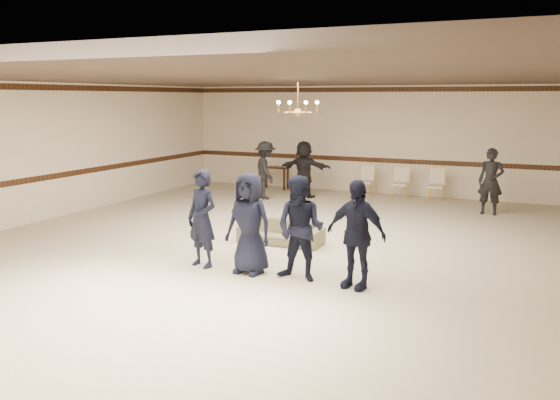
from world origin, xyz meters
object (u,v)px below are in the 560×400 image
(adult_right, at_px, (491,182))
(adult_mid, at_px, (304,169))
(boy_a, at_px, (202,219))
(banquet_chair_left, at_px, (366,182))
(console_table, at_px, (275,178))
(chandelier, at_px, (298,96))
(boy_d, at_px, (356,234))
(boy_b, at_px, (249,223))
(settee, at_px, (281,231))
(banquet_chair_mid, at_px, (400,184))
(banquet_chair_right, at_px, (436,186))
(adult_left, at_px, (265,170))
(boy_c, at_px, (300,229))

(adult_right, bearing_deg, adult_mid, 179.88)
(boy_a, relative_size, banquet_chair_left, 1.86)
(adult_mid, bearing_deg, console_table, -35.55)
(boy_a, height_order, console_table, boy_a)
(chandelier, bearing_deg, console_table, 119.27)
(boy_d, bearing_deg, boy_b, -168.74)
(boy_b, height_order, settee, boy_b)
(settee, xyz_separation_m, adult_right, (3.49, 4.77, 0.58))
(adult_right, distance_m, console_table, 6.67)
(banquet_chair_left, bearing_deg, adult_right, -16.93)
(banquet_chair_mid, xyz_separation_m, banquet_chair_right, (1.00, 0.00, 0.00))
(adult_mid, height_order, banquet_chair_left, adult_mid)
(adult_left, relative_size, banquet_chair_mid, 1.84)
(boy_b, bearing_deg, boy_c, 5.06)
(settee, bearing_deg, boy_a, -107.61)
(adult_right, bearing_deg, chandelier, -126.63)
(adult_right, xyz_separation_m, banquet_chair_mid, (-2.50, 1.22, -0.37))
(adult_left, bearing_deg, boy_a, 155.27)
(boy_d, height_order, banquet_chair_left, boy_d)
(boy_b, bearing_deg, boy_d, 5.06)
(boy_c, height_order, banquet_chair_mid, boy_c)
(banquet_chair_left, xyz_separation_m, banquet_chair_right, (2.00, 0.00, 0.00))
(boy_d, relative_size, banquet_chair_left, 1.86)
(chandelier, height_order, boy_c, chandelier)
(chandelier, xyz_separation_m, boy_a, (-0.59, -2.75, -2.04))
(adult_mid, distance_m, banquet_chair_right, 3.71)
(boy_a, height_order, settee, boy_a)
(boy_a, bearing_deg, console_table, 120.48)
(adult_left, height_order, adult_mid, same)
(boy_b, relative_size, boy_c, 1.00)
(boy_d, relative_size, banquet_chair_mid, 1.86)
(adult_mid, relative_size, console_table, 1.94)
(banquet_chair_right, bearing_deg, banquet_chair_left, -177.09)
(adult_right, bearing_deg, boy_b, -110.78)
(boy_d, distance_m, banquet_chair_mid, 8.04)
(boy_c, bearing_deg, banquet_chair_mid, 95.13)
(adult_left, bearing_deg, boy_d, 174.29)
(settee, relative_size, banquet_chair_mid, 1.86)
(adult_right, distance_m, banquet_chair_right, 1.97)
(banquet_chair_mid, bearing_deg, chandelier, -104.07)
(adult_mid, relative_size, banquet_chair_left, 1.84)
(boy_a, bearing_deg, boy_b, 13.84)
(boy_b, xyz_separation_m, adult_right, (3.16, 6.73, -0.01))
(boy_a, distance_m, banquet_chair_mid, 8.12)
(settee, relative_size, adult_right, 1.01)
(boy_a, bearing_deg, adult_mid, 112.12)
(boy_d, xyz_separation_m, adult_mid, (-3.74, 7.13, -0.01))
(boy_a, distance_m, settee, 2.13)
(adult_right, bearing_deg, console_table, 172.05)
(chandelier, xyz_separation_m, settee, (-0.02, -0.78, -2.63))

